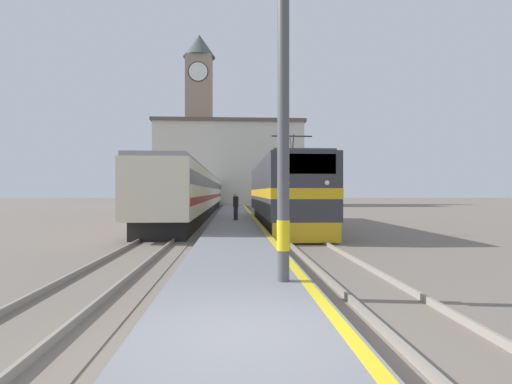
{
  "coord_description": "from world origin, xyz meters",
  "views": [
    {
      "loc": [
        -0.15,
        -4.93,
        2.13
      ],
      "look_at": [
        1.37,
        21.29,
        2.11
      ],
      "focal_mm": 28.0,
      "sensor_mm": 36.0,
      "label": 1
    }
  ],
  "objects_px": {
    "person_on_platform": "(236,206)",
    "clock_tower": "(199,114)",
    "locomotive_train": "(282,193)",
    "catenary_mast": "(287,72)",
    "passenger_train": "(199,193)"
  },
  "relations": [
    {
      "from": "locomotive_train",
      "to": "catenary_mast",
      "type": "relative_size",
      "value": 2.02
    },
    {
      "from": "locomotive_train",
      "to": "catenary_mast",
      "type": "distance_m",
      "value": 16.41
    },
    {
      "from": "person_on_platform",
      "to": "clock_tower",
      "type": "relative_size",
      "value": 0.06
    },
    {
      "from": "catenary_mast",
      "to": "person_on_platform",
      "type": "bearing_deg",
      "value": 93.01
    },
    {
      "from": "passenger_train",
      "to": "clock_tower",
      "type": "distance_m",
      "value": 34.45
    },
    {
      "from": "passenger_train",
      "to": "person_on_platform",
      "type": "xyz_separation_m",
      "value": [
        3.38,
        -13.44,
        -0.78
      ]
    },
    {
      "from": "locomotive_train",
      "to": "clock_tower",
      "type": "xyz_separation_m",
      "value": [
        -8.79,
        45.82,
        13.63
      ]
    },
    {
      "from": "locomotive_train",
      "to": "passenger_train",
      "type": "height_order",
      "value": "locomotive_train"
    },
    {
      "from": "person_on_platform",
      "to": "passenger_train",
      "type": "bearing_deg",
      "value": 104.13
    },
    {
      "from": "person_on_platform",
      "to": "clock_tower",
      "type": "distance_m",
      "value": 47.6
    },
    {
      "from": "passenger_train",
      "to": "clock_tower",
      "type": "height_order",
      "value": "clock_tower"
    },
    {
      "from": "catenary_mast",
      "to": "passenger_train",
      "type": "bearing_deg",
      "value": 98.01
    },
    {
      "from": "person_on_platform",
      "to": "locomotive_train",
      "type": "bearing_deg",
      "value": -16.93
    },
    {
      "from": "clock_tower",
      "to": "passenger_train",
      "type": "bearing_deg",
      "value": -85.22
    },
    {
      "from": "catenary_mast",
      "to": "person_on_platform",
      "type": "xyz_separation_m",
      "value": [
        -0.89,
        16.96,
        -3.22
      ]
    }
  ]
}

